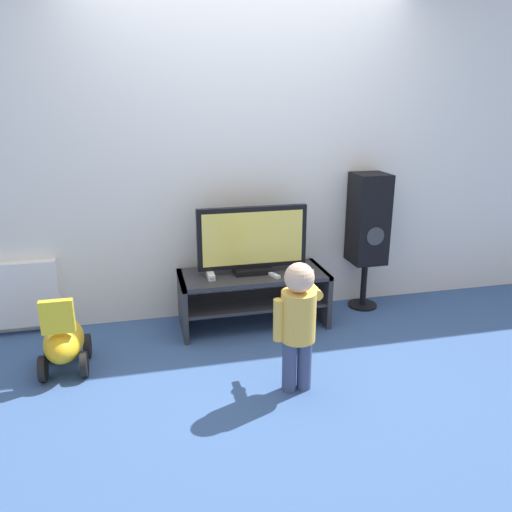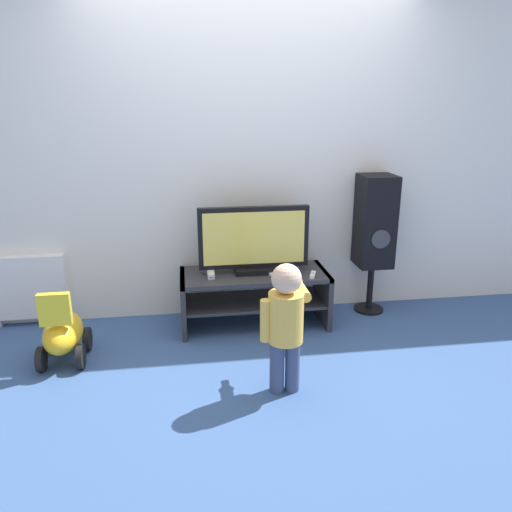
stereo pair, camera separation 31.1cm
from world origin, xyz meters
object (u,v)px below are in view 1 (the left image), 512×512
Objects in this scene: television at (252,241)px; game_console at (210,275)px; radiator at (15,295)px; ride_on_toy at (64,341)px; remote_primary at (312,273)px; speaker_tower at (368,222)px; remote_secondary at (274,275)px; child at (298,316)px.

television is 0.41m from game_console.
television is 5.37× the size of game_console.
ride_on_toy is at bearing -57.28° from radiator.
game_console is 0.29× the size of ride_on_toy.
game_console is at bearing 172.02° from remote_primary.
television is 1.81m from radiator.
remote_primary is 0.21× the size of radiator.
ride_on_toy reaches higher than remote_primary.
ride_on_toy is 0.86× the size of radiator.
radiator is at bearing 177.44° from speaker_tower.
television is 1.00m from speaker_tower.
speaker_tower reaches higher than remote_primary.
television reaches higher than game_console.
child reaches higher than remote_secondary.
speaker_tower reaches higher than television.
television is at bearing 92.99° from child.
game_console is at bearing 112.77° from child.
radiator is at bearing 169.15° from remote_secondary.
child is at bearing -114.82° from remote_primary.
ride_on_toy is at bearing -169.70° from remote_secondary.
television reaches higher than child.
child is at bearing -131.21° from speaker_tower.
radiator is at bearing 172.64° from television.
speaker_tower reaches higher than ride_on_toy.
child reaches higher than remote_primary.
speaker_tower is 2.13× the size of ride_on_toy.
remote_primary is 0.12× the size of speaker_tower.
television is 6.26× the size of remote_primary.
remote_secondary is 1.93m from radiator.
game_console is at bearing -173.16° from speaker_tower.
child is at bearing -33.54° from radiator.
ride_on_toy is (-1.48, -0.27, -0.24)m from remote_secondary.
remote_primary is at bearing -7.98° from game_console.
child is (0.38, -0.92, 0.03)m from game_console.
child is at bearing -95.56° from remote_secondary.
television is at bearing -7.36° from radiator.
game_console is 1.46m from radiator.
game_console is 0.47m from remote_secondary.
speaker_tower reaches higher than remote_secondary.
remote_primary is (0.43, -0.16, -0.24)m from television.
child is at bearing -87.01° from television.
child is (-0.08, -0.84, 0.04)m from remote_secondary.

